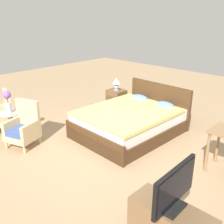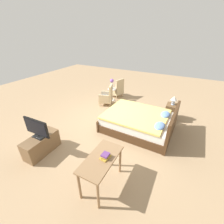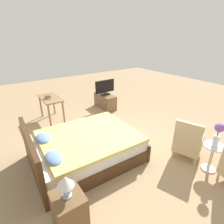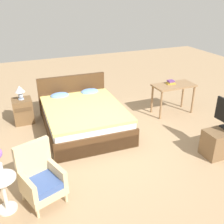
{
  "view_description": "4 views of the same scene",
  "coord_description": "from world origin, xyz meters",
  "px_view_note": "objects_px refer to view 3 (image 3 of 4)",
  "views": [
    {
      "loc": [
        3.24,
        -3.09,
        2.55
      ],
      "look_at": [
        0.11,
        0.16,
        0.83
      ],
      "focal_mm": 42.0,
      "sensor_mm": 36.0,
      "label": 1
    },
    {
      "loc": [
        3.99,
        2.17,
        2.96
      ],
      "look_at": [
        0.11,
        0.15,
        0.57
      ],
      "focal_mm": 24.0,
      "sensor_mm": 36.0,
      "label": 2
    },
    {
      "loc": [
        -3.05,
        2.33,
        2.52
      ],
      "look_at": [
        0.32,
        -0.02,
        0.7
      ],
      "focal_mm": 28.0,
      "sensor_mm": 36.0,
      "label": 3
    },
    {
      "loc": [
        -1.56,
        -4.09,
        2.9
      ],
      "look_at": [
        0.24,
        0.27,
        0.67
      ],
      "focal_mm": 42.0,
      "sensor_mm": 36.0,
      "label": 4
    }
  ],
  "objects_px": {
    "side_table": "(212,155)",
    "tv_flatscreen": "(105,87)",
    "tv_stand": "(105,101)",
    "nightstand": "(70,211)",
    "flower_vase": "(218,132)",
    "table_lamp": "(66,184)",
    "vanity_desk": "(51,101)",
    "armchair_by_window_right": "(188,142)",
    "book_stack": "(48,97)",
    "bed": "(84,148)"
  },
  "relations": [
    {
      "from": "side_table",
      "to": "tv_flatscreen",
      "type": "relative_size",
      "value": 0.74
    },
    {
      "from": "side_table",
      "to": "tv_stand",
      "type": "xyz_separation_m",
      "value": [
        3.99,
        -0.06,
        -0.1
      ]
    },
    {
      "from": "side_table",
      "to": "nightstand",
      "type": "height_order",
      "value": "nightstand"
    },
    {
      "from": "tv_flatscreen",
      "to": "nightstand",
      "type": "bearing_deg",
      "value": 140.95
    },
    {
      "from": "flower_vase",
      "to": "table_lamp",
      "type": "distance_m",
      "value": 2.81
    },
    {
      "from": "table_lamp",
      "to": "vanity_desk",
      "type": "xyz_separation_m",
      "value": [
        3.56,
        -0.88,
        -0.16
      ]
    },
    {
      "from": "armchair_by_window_right",
      "to": "table_lamp",
      "type": "bearing_deg",
      "value": 90.11
    },
    {
      "from": "flower_vase",
      "to": "tv_stand",
      "type": "height_order",
      "value": "flower_vase"
    },
    {
      "from": "table_lamp",
      "to": "book_stack",
      "type": "xyz_separation_m",
      "value": [
        3.51,
        -0.81,
        -0.0
      ]
    },
    {
      "from": "vanity_desk",
      "to": "book_stack",
      "type": "xyz_separation_m",
      "value": [
        -0.05,
        0.07,
        0.16
      ]
    },
    {
      "from": "side_table",
      "to": "vanity_desk",
      "type": "bearing_deg",
      "value": 24.8
    },
    {
      "from": "armchair_by_window_right",
      "to": "tv_flatscreen",
      "type": "height_order",
      "value": "tv_flatscreen"
    },
    {
      "from": "armchair_by_window_right",
      "to": "bed",
      "type": "bearing_deg",
      "value": 57.49
    },
    {
      "from": "table_lamp",
      "to": "side_table",
      "type": "bearing_deg",
      "value": -100.45
    },
    {
      "from": "armchair_by_window_right",
      "to": "table_lamp",
      "type": "relative_size",
      "value": 2.79
    },
    {
      "from": "tv_stand",
      "to": "book_stack",
      "type": "distance_m",
      "value": 2.09
    },
    {
      "from": "side_table",
      "to": "tv_flatscreen",
      "type": "height_order",
      "value": "tv_flatscreen"
    },
    {
      "from": "bed",
      "to": "book_stack",
      "type": "distance_m",
      "value": 2.35
    },
    {
      "from": "tv_flatscreen",
      "to": "vanity_desk",
      "type": "xyz_separation_m",
      "value": [
        0.08,
        1.95,
        -0.15
      ]
    },
    {
      "from": "flower_vase",
      "to": "nightstand",
      "type": "distance_m",
      "value": 2.86
    },
    {
      "from": "side_table",
      "to": "vanity_desk",
      "type": "distance_m",
      "value": 4.5
    },
    {
      "from": "book_stack",
      "to": "nightstand",
      "type": "bearing_deg",
      "value": 167.09
    },
    {
      "from": "vanity_desk",
      "to": "tv_stand",
      "type": "bearing_deg",
      "value": -92.49
    },
    {
      "from": "bed",
      "to": "table_lamp",
      "type": "relative_size",
      "value": 6.81
    },
    {
      "from": "bed",
      "to": "book_stack",
      "type": "bearing_deg",
      "value": 0.61
    },
    {
      "from": "nightstand",
      "to": "vanity_desk",
      "type": "distance_m",
      "value": 3.69
    },
    {
      "from": "armchair_by_window_right",
      "to": "tv_stand",
      "type": "xyz_separation_m",
      "value": [
        3.47,
        -0.09,
        -0.12
      ]
    },
    {
      "from": "tv_flatscreen",
      "to": "vanity_desk",
      "type": "relative_size",
      "value": 0.75
    },
    {
      "from": "table_lamp",
      "to": "tv_flatscreen",
      "type": "relative_size",
      "value": 0.43
    },
    {
      "from": "bed",
      "to": "book_stack",
      "type": "xyz_separation_m",
      "value": [
        2.29,
        0.02,
        0.5
      ]
    },
    {
      "from": "tv_flatscreen",
      "to": "bed",
      "type": "bearing_deg",
      "value": 138.58
    },
    {
      "from": "table_lamp",
      "to": "nightstand",
      "type": "bearing_deg",
      "value": -90.0
    },
    {
      "from": "armchair_by_window_right",
      "to": "flower_vase",
      "type": "distance_m",
      "value": 0.71
    },
    {
      "from": "side_table",
      "to": "vanity_desk",
      "type": "xyz_separation_m",
      "value": [
        4.07,
        1.88,
        0.28
      ]
    },
    {
      "from": "table_lamp",
      "to": "vanity_desk",
      "type": "bearing_deg",
      "value": -13.84
    },
    {
      "from": "table_lamp",
      "to": "tv_stand",
      "type": "bearing_deg",
      "value": -39.08
    },
    {
      "from": "side_table",
      "to": "book_stack",
      "type": "relative_size",
      "value": 2.49
    },
    {
      "from": "flower_vase",
      "to": "tv_stand",
      "type": "xyz_separation_m",
      "value": [
        3.99,
        -0.06,
        -0.61
      ]
    },
    {
      "from": "table_lamp",
      "to": "tv_flatscreen",
      "type": "xyz_separation_m",
      "value": [
        3.48,
        -2.82,
        -0.01
      ]
    },
    {
      "from": "flower_vase",
      "to": "tv_flatscreen",
      "type": "distance_m",
      "value": 3.99
    },
    {
      "from": "flower_vase",
      "to": "side_table",
      "type": "bearing_deg",
      "value": 90.0
    },
    {
      "from": "side_table",
      "to": "table_lamp",
      "type": "xyz_separation_m",
      "value": [
        0.51,
        2.76,
        0.45
      ]
    },
    {
      "from": "bed",
      "to": "flower_vase",
      "type": "distance_m",
      "value": 2.65
    },
    {
      "from": "side_table",
      "to": "flower_vase",
      "type": "xyz_separation_m",
      "value": [
        0.0,
        -0.0,
        0.51
      ]
    },
    {
      "from": "armchair_by_window_right",
      "to": "tv_stand",
      "type": "height_order",
      "value": "armchair_by_window_right"
    },
    {
      "from": "bed",
      "to": "tv_stand",
      "type": "distance_m",
      "value": 3.01
    },
    {
      "from": "tv_flatscreen",
      "to": "vanity_desk",
      "type": "height_order",
      "value": "tv_flatscreen"
    },
    {
      "from": "flower_vase",
      "to": "book_stack",
      "type": "relative_size",
      "value": 2.08
    },
    {
      "from": "tv_stand",
      "to": "book_stack",
      "type": "relative_size",
      "value": 4.18
    },
    {
      "from": "nightstand",
      "to": "book_stack",
      "type": "relative_size",
      "value": 2.57
    }
  ]
}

